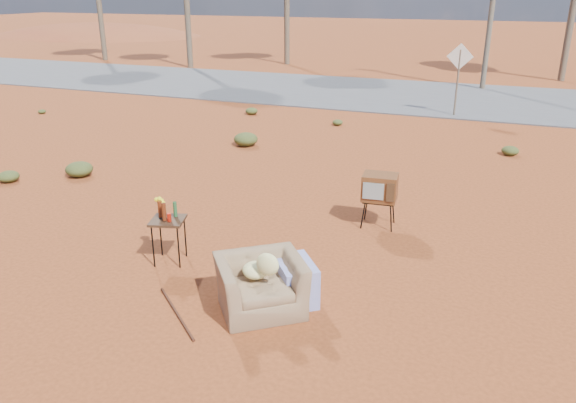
% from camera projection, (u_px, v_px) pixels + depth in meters
% --- Properties ---
extents(ground, '(140.00, 140.00, 0.00)m').
position_uv_depth(ground, '(240.00, 287.00, 7.43)').
color(ground, '#96421E').
rests_on(ground, ground).
extents(highway, '(140.00, 7.00, 0.04)m').
position_uv_depth(highway, '(420.00, 96.00, 20.47)').
color(highway, '#565659').
rests_on(highway, ground).
extents(dirt_mound, '(26.00, 18.00, 2.00)m').
position_uv_depth(dirt_mound, '(96.00, 35.00, 47.24)').
color(dirt_mound, brown).
rests_on(dirt_mound, ground).
extents(armchair, '(1.30, 1.33, 0.89)m').
position_uv_depth(armchair, '(267.00, 277.00, 6.82)').
color(armchair, '#806346').
rests_on(armchair, ground).
extents(tv_unit, '(0.60, 0.50, 0.89)m').
position_uv_depth(tv_unit, '(380.00, 188.00, 9.11)').
color(tv_unit, black).
rests_on(tv_unit, ground).
extents(side_table, '(0.57, 0.57, 0.93)m').
position_uv_depth(side_table, '(166.00, 217.00, 7.92)').
color(side_table, '#3A2615').
rests_on(side_table, ground).
extents(rusty_bar, '(1.00, 0.88, 0.03)m').
position_uv_depth(rusty_bar, '(177.00, 313.00, 6.81)').
color(rusty_bar, '#492213').
rests_on(rusty_bar, ground).
extents(road_sign, '(0.78, 0.06, 2.19)m').
position_uv_depth(road_sign, '(459.00, 67.00, 16.83)').
color(road_sign, brown).
rests_on(road_sign, ground).
extents(scrub_patch, '(17.49, 8.07, 0.33)m').
position_uv_depth(scrub_patch, '(298.00, 174.00, 11.50)').
color(scrub_patch, '#454D22').
rests_on(scrub_patch, ground).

